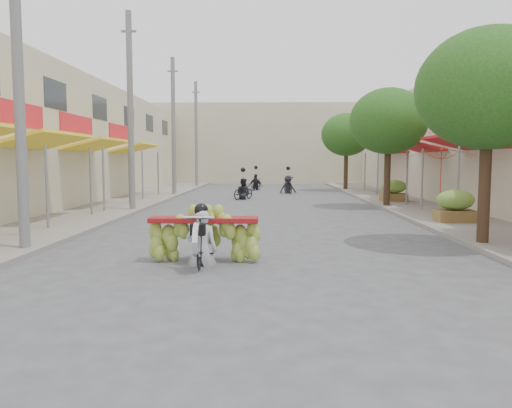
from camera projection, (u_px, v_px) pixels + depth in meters
name	position (u px, v px, depth m)	size (l,w,h in m)	color
ground	(257.00, 287.00, 8.32)	(120.00, 120.00, 0.00)	#54555A
sidewalk_left	(116.00, 204.00, 23.44)	(4.00, 60.00, 0.12)	gray
sidewalk_right	(416.00, 204.00, 23.06)	(4.00, 60.00, 0.12)	gray
far_building	(267.00, 144.00, 45.84)	(20.00, 6.00, 7.00)	beige
utility_pole_near	(18.00, 74.00, 11.09)	(0.60, 0.24, 8.00)	slate
utility_pole_mid	(130.00, 112.00, 20.06)	(0.60, 0.24, 8.00)	slate
utility_pole_far	(173.00, 127.00, 29.02)	(0.60, 0.24, 8.00)	slate
utility_pole_back	(196.00, 134.00, 37.98)	(0.60, 0.24, 8.00)	slate
street_tree_near	(488.00, 89.00, 11.82)	(3.40, 3.40, 5.25)	#3A2719
street_tree_mid	(388.00, 121.00, 21.77)	(3.40, 3.40, 5.25)	#3A2719
street_tree_far	(346.00, 135.00, 33.72)	(3.40, 3.40, 5.25)	#3A2719
produce_crate_mid	(455.00, 204.00, 16.05)	(1.20, 0.88, 1.16)	brown
produce_crate_far	(394.00, 189.00, 24.02)	(1.20, 0.88, 1.16)	brown
banana_motorbike	(203.00, 229.00, 10.17)	(2.25, 1.91, 2.12)	black
market_umbrella	(442.00, 146.00, 16.78)	(2.20, 2.20, 1.96)	#B42F18
pedestrian	(391.00, 183.00, 24.18)	(0.99, 0.88, 1.73)	white
bg_motorbike_a	(243.00, 185.00, 26.58)	(1.31, 1.63, 1.95)	black
bg_motorbike_b	(288.00, 180.00, 31.21)	(1.15, 1.94, 1.95)	black
bg_motorbike_c	(256.00, 178.00, 34.29)	(1.10, 1.51, 1.95)	black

